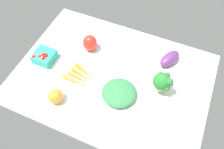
% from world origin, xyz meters
% --- Properties ---
extents(tablecloth, '(1.04, 0.76, 0.02)m').
position_xyz_m(tablecloth, '(0.00, 0.00, 0.01)').
color(tablecloth, white).
rests_on(tablecloth, ground).
extents(berry_basket, '(0.11, 0.11, 0.07)m').
position_xyz_m(berry_basket, '(-0.39, -0.05, 0.05)').
color(berry_basket, teal).
rests_on(berry_basket, tablecloth).
extents(leafy_greens_clump, '(0.23, 0.23, 0.05)m').
position_xyz_m(leafy_greens_clump, '(0.08, -0.09, 0.04)').
color(leafy_greens_clump, '#327845').
rests_on(leafy_greens_clump, tablecloth).
extents(eggplant, '(0.12, 0.15, 0.07)m').
position_xyz_m(eggplant, '(0.26, 0.22, 0.05)').
color(eggplant, '#63306E').
rests_on(eggplant, tablecloth).
extents(heirloom_tomato_orange, '(0.08, 0.08, 0.08)m').
position_xyz_m(heirloom_tomato_orange, '(-0.20, -0.24, 0.06)').
color(heirloom_tomato_orange, orange).
rests_on(heirloom_tomato_orange, tablecloth).
extents(broccoli_head, '(0.10, 0.09, 0.13)m').
position_xyz_m(broccoli_head, '(0.26, 0.02, 0.10)').
color(broccoli_head, '#A9BB7A').
rests_on(broccoli_head, tablecloth).
extents(bell_pepper_red, '(0.09, 0.09, 0.10)m').
position_xyz_m(bell_pepper_red, '(-0.20, 0.13, 0.07)').
color(bell_pepper_red, red).
rests_on(bell_pepper_red, tablecloth).
extents(carrot_bunch, '(0.17, 0.13, 0.03)m').
position_xyz_m(carrot_bunch, '(-0.15, -0.08, 0.03)').
color(carrot_bunch, orange).
rests_on(carrot_bunch, tablecloth).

